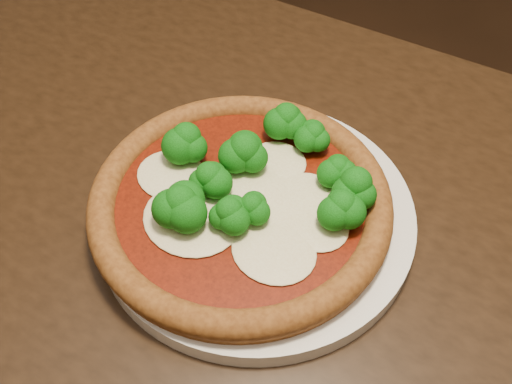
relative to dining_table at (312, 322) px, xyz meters
The scene contains 4 objects.
floor 0.68m from the dining_table, 130.30° to the left, with size 4.00×4.00×0.00m, color black.
dining_table is the anchor object (origin of this frame).
plate 0.14m from the dining_table, behind, with size 0.30×0.30×0.02m, color white.
pizza 0.17m from the dining_table, behind, with size 0.28×0.28×0.06m.
Camera 1 is at (0.27, -0.42, 1.18)m, focal length 40.00 mm.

